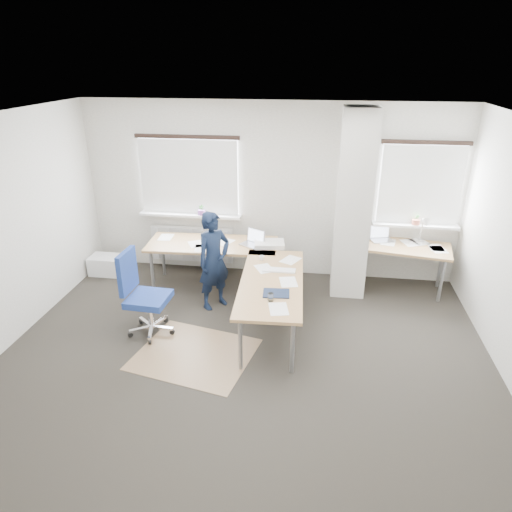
# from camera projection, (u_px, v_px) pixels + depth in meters

# --- Properties ---
(ground) EXTENTS (6.00, 6.00, 0.00)m
(ground) POSITION_uv_depth(u_px,v_px,m) (244.00, 357.00, 5.60)
(ground) COLOR black
(ground) RESTS_ON ground
(room_shell) EXTENTS (6.04, 5.04, 2.82)m
(room_shell) POSITION_uv_depth(u_px,v_px,m) (265.00, 211.00, 5.28)
(room_shell) COLOR #BDB7AC
(room_shell) RESTS_ON ground
(floor_mat) EXTENTS (1.59, 1.43, 0.01)m
(floor_mat) POSITION_uv_depth(u_px,v_px,m) (195.00, 354.00, 5.65)
(floor_mat) COLOR #8C6C4C
(floor_mat) RESTS_ON ground
(white_crate) EXTENTS (0.52, 0.37, 0.31)m
(white_crate) POSITION_uv_depth(u_px,v_px,m) (106.00, 265.00, 7.70)
(white_crate) COLOR white
(white_crate) RESTS_ON ground
(desk_main) EXTENTS (2.52, 2.62, 0.96)m
(desk_main) POSITION_uv_depth(u_px,v_px,m) (243.00, 262.00, 6.50)
(desk_main) COLOR #A27646
(desk_main) RESTS_ON ground
(desk_side) EXTENTS (1.50, 0.93, 1.22)m
(desk_side) POSITION_uv_depth(u_px,v_px,m) (403.00, 248.00, 7.00)
(desk_side) COLOR #A27646
(desk_side) RESTS_ON ground
(task_chair) EXTENTS (0.63, 0.62, 1.15)m
(task_chair) POSITION_uv_depth(u_px,v_px,m) (147.00, 311.00, 5.98)
(task_chair) COLOR navy
(task_chair) RESTS_ON ground
(person) EXTENTS (0.61, 0.62, 1.45)m
(person) POSITION_uv_depth(u_px,v_px,m) (214.00, 261.00, 6.48)
(person) COLOR black
(person) RESTS_ON ground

